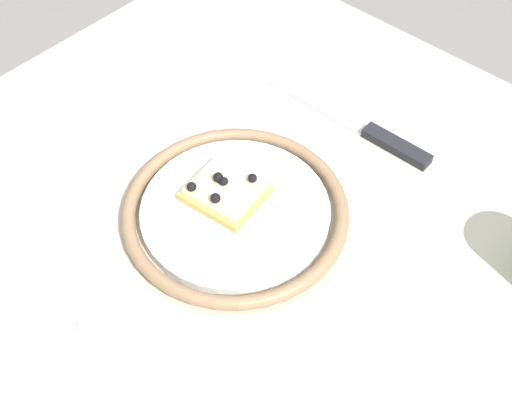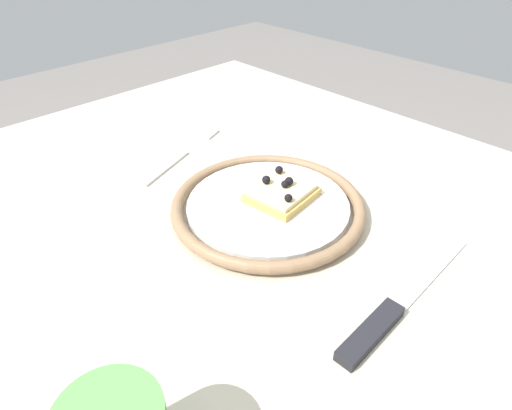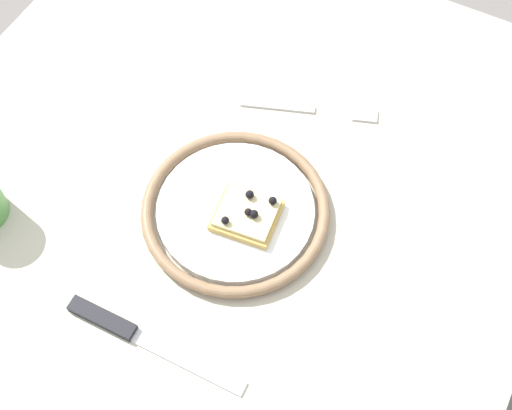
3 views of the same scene
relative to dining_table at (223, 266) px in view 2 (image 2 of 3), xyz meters
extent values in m
cube|color=#BCB29E|center=(0.00, 0.00, 0.09)|extent=(0.92, 0.88, 0.03)
cylinder|color=#4C4742|center=(-0.40, 0.38, -0.27)|extent=(0.05, 0.05, 0.70)
cylinder|color=white|center=(0.05, 0.04, 0.11)|extent=(0.21, 0.21, 0.02)
torus|color=#8C6B4C|center=(0.05, 0.04, 0.11)|extent=(0.25, 0.25, 0.02)
cube|color=tan|center=(0.05, 0.06, 0.12)|extent=(0.08, 0.09, 0.01)
cube|color=beige|center=(0.05, 0.06, 0.13)|extent=(0.07, 0.08, 0.01)
sphere|color=black|center=(0.03, 0.08, 0.14)|extent=(0.01, 0.01, 0.01)
sphere|color=black|center=(0.03, 0.05, 0.14)|extent=(0.01, 0.01, 0.01)
sphere|color=black|center=(0.06, 0.07, 0.14)|extent=(0.01, 0.01, 0.01)
sphere|color=black|center=(0.08, 0.04, 0.14)|extent=(0.01, 0.01, 0.01)
sphere|color=black|center=(0.06, 0.06, 0.14)|extent=(0.01, 0.01, 0.01)
cube|color=silver|center=(0.25, 0.09, 0.10)|extent=(0.02, 0.15, 0.00)
cube|color=black|center=(0.26, -0.03, 0.11)|extent=(0.02, 0.09, 0.01)
cube|color=silver|center=(-0.14, 0.01, 0.10)|extent=(0.05, 0.11, 0.00)
cube|color=silver|center=(-0.18, 0.13, 0.10)|extent=(0.03, 0.04, 0.00)
camera|label=1|loc=(-0.27, -0.28, 0.68)|focal=45.86mm
camera|label=2|loc=(0.37, -0.30, 0.44)|focal=30.95mm
camera|label=3|loc=(0.43, 0.27, 0.91)|focal=48.09mm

